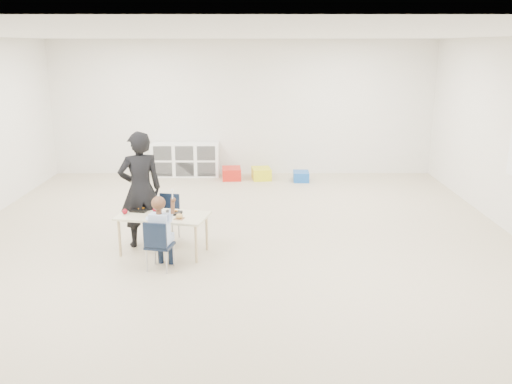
{
  "coord_description": "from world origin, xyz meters",
  "views": [
    {
      "loc": [
        0.26,
        -6.88,
        2.68
      ],
      "look_at": [
        0.27,
        -0.17,
        0.85
      ],
      "focal_mm": 38.0,
      "sensor_mm": 36.0,
      "label": 1
    }
  ],
  "objects_px": {
    "cubby_shelf": "(186,159)",
    "adult": "(140,189)",
    "child": "(159,230)",
    "table": "(164,234)",
    "chair_near": "(160,245)"
  },
  "relations": [
    {
      "from": "table",
      "to": "child",
      "type": "relative_size",
      "value": 1.25
    },
    {
      "from": "cubby_shelf",
      "to": "adult",
      "type": "height_order",
      "value": "adult"
    },
    {
      "from": "child",
      "to": "cubby_shelf",
      "type": "xyz_separation_m",
      "value": [
        -0.29,
        4.95,
        -0.15
      ]
    },
    {
      "from": "child",
      "to": "adult",
      "type": "distance_m",
      "value": 0.97
    },
    {
      "from": "child",
      "to": "adult",
      "type": "bearing_deg",
      "value": 126.49
    },
    {
      "from": "table",
      "to": "cubby_shelf",
      "type": "height_order",
      "value": "cubby_shelf"
    },
    {
      "from": "adult",
      "to": "table",
      "type": "bearing_deg",
      "value": 115.33
    },
    {
      "from": "cubby_shelf",
      "to": "chair_near",
      "type": "bearing_deg",
      "value": -86.6
    },
    {
      "from": "table",
      "to": "adult",
      "type": "height_order",
      "value": "adult"
    },
    {
      "from": "table",
      "to": "child",
      "type": "bearing_deg",
      "value": -73.62
    },
    {
      "from": "table",
      "to": "child",
      "type": "xyz_separation_m",
      "value": [
        0.04,
        -0.53,
        0.23
      ]
    },
    {
      "from": "cubby_shelf",
      "to": "child",
      "type": "bearing_deg",
      "value": -86.6
    },
    {
      "from": "table",
      "to": "child",
      "type": "height_order",
      "value": "child"
    },
    {
      "from": "table",
      "to": "adult",
      "type": "relative_size",
      "value": 0.79
    },
    {
      "from": "child",
      "to": "cubby_shelf",
      "type": "bearing_deg",
      "value": 105.45
    }
  ]
}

